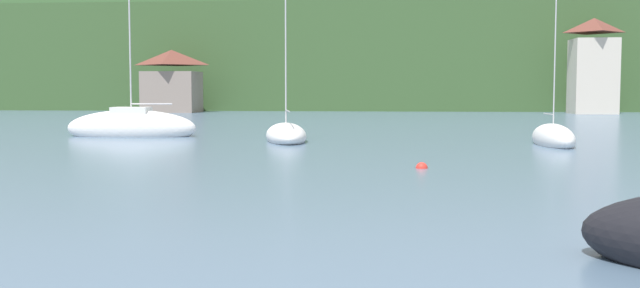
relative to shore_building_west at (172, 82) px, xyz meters
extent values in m
cube|color=#38562D|center=(23.90, 27.57, 3.25)|extent=(352.00, 44.24, 13.60)
ellipsoid|color=#264223|center=(-11.49, 38.63, 1.20)|extent=(246.40, 30.97, 32.34)
cube|color=gray|center=(0.00, 0.00, -1.18)|extent=(6.14, 5.09, 4.76)
pyramid|color=brown|center=(0.00, 0.00, 2.85)|extent=(6.45, 5.35, 1.78)
cube|color=beige|center=(47.80, -0.27, 0.55)|extent=(4.57, 4.55, 8.22)
pyramid|color=brown|center=(47.80, -0.27, 6.14)|extent=(4.80, 4.78, 1.59)
ellipsoid|color=white|center=(20.56, -46.55, -3.26)|extent=(3.32, 6.53, 1.30)
cylinder|color=#B7B7BC|center=(20.56, -46.55, 1.05)|extent=(0.07, 0.07, 7.91)
cylinder|color=#ADADB2|center=(20.83, -47.80, -1.96)|extent=(0.61, 2.50, 0.07)
ellipsoid|color=white|center=(33.66, -47.96, -3.24)|extent=(1.80, 5.26, 1.42)
cylinder|color=#B7B7BC|center=(33.66, -47.96, 0.28)|extent=(0.06, 0.06, 6.25)
cylinder|color=#ADADB2|center=(33.62, -47.07, -2.10)|extent=(0.15, 1.79, 0.06)
ellipsoid|color=white|center=(11.20, -43.50, -3.09)|extent=(7.52, 2.49, 2.07)
cylinder|color=#B7B7BC|center=(11.20, -43.50, 0.85)|extent=(0.09, 0.09, 6.74)
cylinder|color=#ADADB2|center=(12.38, -43.46, -1.71)|extent=(2.37, 0.16, 0.08)
cube|color=silver|center=(11.20, -43.50, -2.21)|extent=(2.11, 1.39, 0.63)
sphere|color=red|center=(27.06, -58.96, -3.56)|extent=(0.41, 0.41, 0.41)
camera|label=1|loc=(26.16, -83.69, -0.91)|focal=40.99mm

